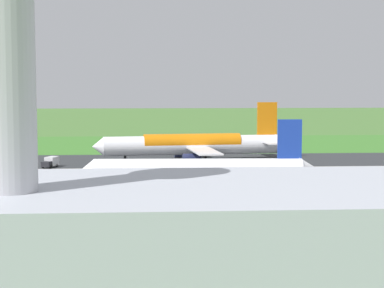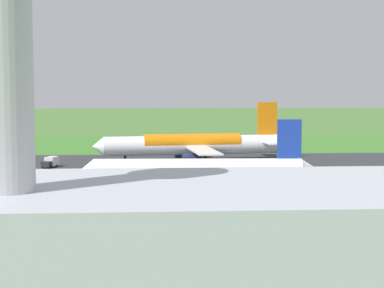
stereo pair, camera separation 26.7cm
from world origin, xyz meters
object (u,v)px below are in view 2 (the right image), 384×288
(airliner_parked_mid, at_px, (199,169))
(traffic_cone_orange, at_px, (157,144))
(airliner_main, at_px, (193,145))
(service_truck_fuel, at_px, (51,162))
(no_stopping_sign, at_px, (178,141))

(airliner_parked_mid, xyz_separation_m, traffic_cone_orange, (7.03, -94.59, -3.47))
(airliner_main, bearing_deg, service_truck_fuel, 19.78)
(airliner_parked_mid, distance_m, traffic_cone_orange, 94.91)
(airliner_main, height_order, airliner_parked_mid, airliner_main)
(airliner_parked_mid, relative_size, no_stopping_sign, 17.40)
(no_stopping_sign, height_order, traffic_cone_orange, no_stopping_sign)
(airliner_parked_mid, distance_m, service_truck_fuel, 49.17)
(airliner_parked_mid, xyz_separation_m, no_stopping_sign, (-0.14, -91.13, -2.15))
(service_truck_fuel, xyz_separation_m, no_stopping_sign, (-34.60, -56.12, 0.20))
(airliner_main, height_order, no_stopping_sign, airliner_main)
(airliner_parked_mid, relative_size, service_truck_fuel, 7.57)
(airliner_parked_mid, height_order, traffic_cone_orange, airliner_parked_mid)
(airliner_parked_mid, height_order, no_stopping_sign, airliner_parked_mid)
(airliner_parked_mid, height_order, service_truck_fuel, airliner_parked_mid)
(no_stopping_sign, bearing_deg, traffic_cone_orange, -25.73)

